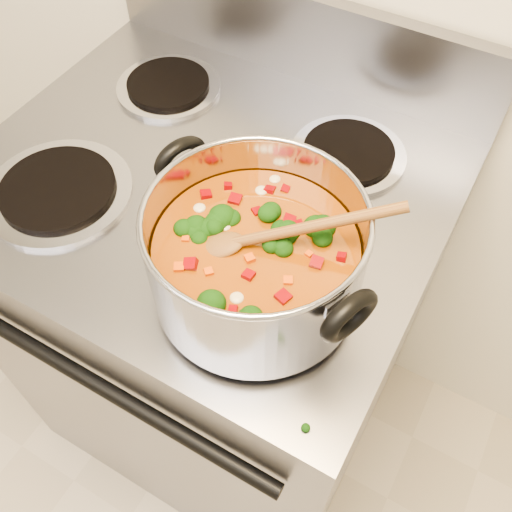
{
  "coord_description": "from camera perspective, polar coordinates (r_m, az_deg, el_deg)",
  "views": [
    {
      "loc": [
        0.45,
        0.62,
        1.59
      ],
      "look_at": [
        0.24,
        1.0,
        1.01
      ],
      "focal_mm": 40.0,
      "sensor_mm": 36.0,
      "label": 1
    }
  ],
  "objects": [
    {
      "name": "wooden_spoon",
      "position": [
        0.69,
        0.94,
        1.99
      ],
      "size": [
        0.23,
        0.15,
        0.1
      ],
      "rotation": [
        0.0,
        0.0,
        0.52
      ],
      "color": "brown",
      "rests_on": "stockpot"
    },
    {
      "name": "stockpot",
      "position": [
        0.72,
        0.03,
        -0.21
      ],
      "size": [
        0.34,
        0.28,
        0.17
      ],
      "rotation": [
        0.0,
        0.0,
        -0.36
      ],
      "color": "#A6A6AE",
      "rests_on": "electric_range"
    },
    {
      "name": "cooktop_crumbs",
      "position": [
        0.76,
        -10.37,
        -9.68
      ],
      "size": [
        0.23,
        0.02,
        0.01
      ],
      "color": "black",
      "rests_on": "electric_range"
    },
    {
      "name": "electric_range",
      "position": [
        1.31,
        -3.46,
        -5.88
      ],
      "size": [
        0.77,
        0.7,
        1.08
      ],
      "color": "gray",
      "rests_on": "ground"
    }
  ]
}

